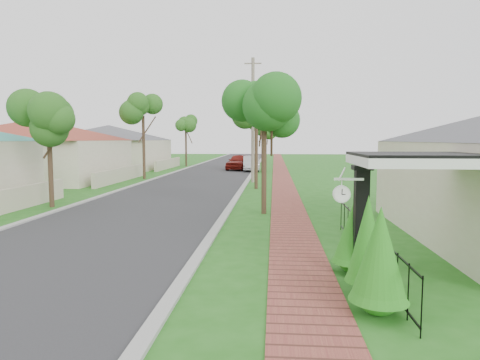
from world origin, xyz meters
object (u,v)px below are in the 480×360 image
at_px(porch_post, 361,228).
at_px(parked_car_white, 251,164).
at_px(utility_pole, 253,120).
at_px(near_tree, 264,112).
at_px(parked_car_red, 239,162).
at_px(station_clock, 342,193).

bearing_deg(porch_post, parked_car_white, 97.41).
xyz_separation_m(porch_post, utility_pole, (-3.47, 21.00, 3.33)).
bearing_deg(parked_car_white, near_tree, -89.56).
bearing_deg(porch_post, utility_pole, 99.37).
bearing_deg(utility_pole, porch_post, -80.63).
bearing_deg(near_tree, parked_car_red, 96.98).
xyz_separation_m(porch_post, station_clock, (-0.49, -0.40, 0.83)).
bearing_deg(utility_pole, parked_car_red, 99.14).
distance_m(parked_car_red, station_clock, 34.17).
distance_m(porch_post, station_clock, 1.04).
height_order(utility_pole, station_clock, utility_pole).
relative_size(parked_car_red, station_clock, 7.36).
relative_size(porch_post, utility_pole, 0.29).
xyz_separation_m(parked_car_white, near_tree, (1.80, -23.89, 3.47)).
height_order(porch_post, station_clock, porch_post).
bearing_deg(station_clock, parked_car_white, 96.47).
height_order(parked_car_white, utility_pole, utility_pole).
bearing_deg(porch_post, parked_car_red, 99.29).
bearing_deg(parked_car_red, station_clock, -71.70).
xyz_separation_m(near_tree, utility_pole, (-1.12, 13.00, 0.26)).
bearing_deg(utility_pole, parked_car_white, 93.59).
distance_m(porch_post, near_tree, 8.89).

